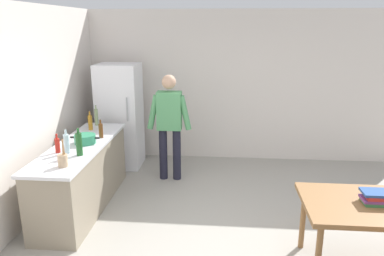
{
  "coord_description": "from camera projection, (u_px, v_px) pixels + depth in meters",
  "views": [
    {
      "loc": [
        -0.11,
        -3.72,
        2.44
      ],
      "look_at": [
        -0.54,
        1.26,
        1.03
      ],
      "focal_mm": 34.62,
      "sensor_mm": 36.0,
      "label": 1
    }
  ],
  "objects": [
    {
      "name": "wall_back",
      "position": [
        230.0,
        86.0,
        6.73
      ],
      "size": [
        6.4,
        0.12,
        2.7
      ],
      "primitive_type": "cube",
      "color": "silver",
      "rests_on": "ground_plane"
    },
    {
      "name": "kitchen_counter",
      "position": [
        83.0,
        176.0,
        5.03
      ],
      "size": [
        0.64,
        2.2,
        0.9
      ],
      "color": "gray",
      "rests_on": "ground_plane"
    },
    {
      "name": "cooking_pot",
      "position": [
        85.0,
        139.0,
        4.94
      ],
      "size": [
        0.4,
        0.28,
        0.12
      ],
      "color": "#2D845B",
      "rests_on": "kitchen_counter"
    },
    {
      "name": "wall_left",
      "position": [
        7.0,
        122.0,
        4.26
      ],
      "size": [
        0.12,
        5.6,
        2.7
      ],
      "primitive_type": "cube",
      "color": "silver",
      "rests_on": "ground_plane"
    },
    {
      "name": "person",
      "position": [
        169.0,
        121.0,
        5.81
      ],
      "size": [
        0.7,
        0.22,
        1.7
      ],
      "color": "#1E1E2D",
      "rests_on": "ground_plane"
    },
    {
      "name": "bottle_water_clear",
      "position": [
        67.0,
        143.0,
        4.54
      ],
      "size": [
        0.07,
        0.07,
        0.3
      ],
      "color": "silver",
      "rests_on": "kitchen_counter"
    },
    {
      "name": "dining_table",
      "position": [
        375.0,
        211.0,
        3.63
      ],
      "size": [
        1.4,
        0.9,
        0.75
      ],
      "color": "olive",
      "rests_on": "ground_plane"
    },
    {
      "name": "bottle_vinegar_tall",
      "position": [
        96.0,
        117.0,
        5.82
      ],
      "size": [
        0.06,
        0.06,
        0.32
      ],
      "color": "gray",
      "rests_on": "kitchen_counter"
    },
    {
      "name": "utensil_jar",
      "position": [
        63.0,
        160.0,
        4.13
      ],
      "size": [
        0.11,
        0.11,
        0.32
      ],
      "color": "tan",
      "rests_on": "kitchen_counter"
    },
    {
      "name": "refrigerator",
      "position": [
        120.0,
        116.0,
        6.44
      ],
      "size": [
        0.7,
        0.67,
        1.8
      ],
      "color": "white",
      "rests_on": "ground_plane"
    },
    {
      "name": "ground_plane",
      "position": [
        230.0,
        246.0,
        4.22
      ],
      "size": [
        14.0,
        14.0,
        0.0
      ],
      "primitive_type": "plane",
      "color": "#9E998E"
    },
    {
      "name": "bottle_sauce_red",
      "position": [
        57.0,
        145.0,
        4.58
      ],
      "size": [
        0.06,
        0.06,
        0.24
      ],
      "color": "#B22319",
      "rests_on": "kitchen_counter"
    },
    {
      "name": "bottle_beer_brown",
      "position": [
        101.0,
        130.0,
        5.18
      ],
      "size": [
        0.06,
        0.06,
        0.26
      ],
      "color": "#5B3314",
      "rests_on": "kitchen_counter"
    },
    {
      "name": "book_stack",
      "position": [
        376.0,
        198.0,
        3.6
      ],
      "size": [
        0.28,
        0.21,
        0.12
      ],
      "color": "#387A47",
      "rests_on": "dining_table"
    },
    {
      "name": "bottle_oil_amber",
      "position": [
        90.0,
        122.0,
        5.57
      ],
      "size": [
        0.06,
        0.06,
        0.28
      ],
      "color": "#996619",
      "rests_on": "kitchen_counter"
    },
    {
      "name": "bottle_wine_green",
      "position": [
        79.0,
        144.0,
        4.47
      ],
      "size": [
        0.08,
        0.08,
        0.34
      ],
      "color": "#1E5123",
      "rests_on": "kitchen_counter"
    }
  ]
}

